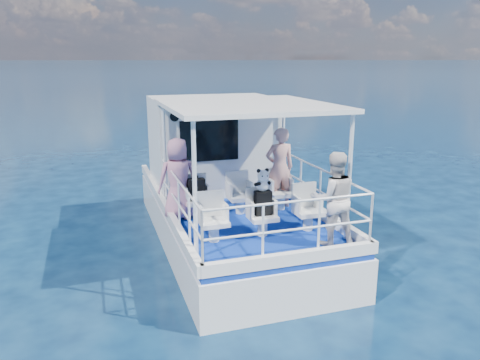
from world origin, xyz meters
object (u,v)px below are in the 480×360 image
object	(u,v)px
passenger_stbd_aft	(334,199)
passenger_port_fwd	(178,179)
backpack_center	(263,203)
panda	(263,180)

from	to	relation	value
passenger_stbd_aft	passenger_port_fwd	bearing A→B (deg)	-31.52
backpack_center	passenger_port_fwd	bearing A→B (deg)	133.07
passenger_port_fwd	backpack_center	distance (m)	1.86
passenger_stbd_aft	backpack_center	size ratio (longest dim) A/B	3.66
passenger_port_fwd	backpack_center	bearing A→B (deg)	132.29
passenger_stbd_aft	panda	size ratio (longest dim) A/B	4.04
passenger_port_fwd	backpack_center	xyz separation A→B (m)	(1.26, -1.35, -0.21)
passenger_port_fwd	passenger_stbd_aft	bearing A→B (deg)	135.99
passenger_stbd_aft	backpack_center	xyz separation A→B (m)	(-0.98, 0.76, -0.21)
passenger_port_fwd	backpack_center	world-z (taller)	passenger_port_fwd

